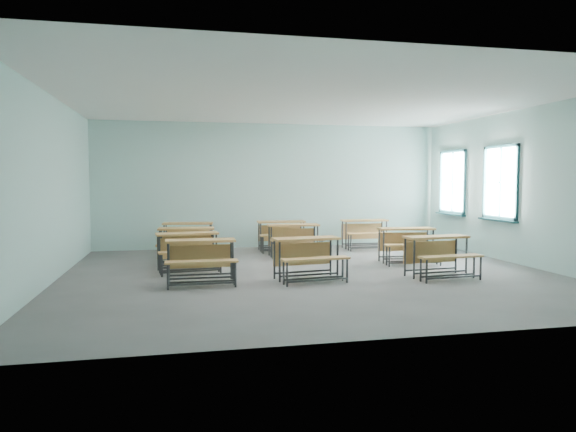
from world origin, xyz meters
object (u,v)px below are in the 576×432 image
object	(u,v)px
desk_unit_r0c1	(308,252)
desk_unit_r1c0	(188,246)
desk_unit_r3c0	(188,233)
desk_unit_r0c2	(439,250)
desk_unit_r2c0	(186,239)
desk_unit_r1c2	(408,240)
desk_unit_r0c0	(201,254)
desk_unit_r3c1	(282,231)
desk_unit_r3c2	(366,229)
desk_unit_r2c1	(294,235)

from	to	relation	value
desk_unit_r0c1	desk_unit_r1c0	size ratio (longest dim) A/B	0.99
desk_unit_r0c1	desk_unit_r3c0	xyz separation A→B (m)	(-2.01, 3.70, 0.00)
desk_unit_r0c2	desk_unit_r2c0	size ratio (longest dim) A/B	1.01
desk_unit_r0c1	desk_unit_r2c0	distance (m)	3.13
desk_unit_r2c0	desk_unit_r1c2	bearing A→B (deg)	-8.64
desk_unit_r0c1	desk_unit_r3c0	distance (m)	4.21
desk_unit_r0c2	desk_unit_r1c0	xyz separation A→B (m)	(-4.41, 1.54, 0.00)
desk_unit_r1c2	desk_unit_r0c0	bearing A→B (deg)	-158.39
desk_unit_r3c1	desk_unit_r3c2	distance (m)	2.17
desk_unit_r3c0	desk_unit_r0c0	bearing A→B (deg)	-80.34
desk_unit_r0c0	desk_unit_r3c2	world-z (taller)	same
desk_unit_r1c2	desk_unit_r3c1	size ratio (longest dim) A/B	1.05
desk_unit_r0c2	desk_unit_r2c1	bearing A→B (deg)	119.30
desk_unit_r0c0	desk_unit_r1c2	distance (m)	4.54
desk_unit_r3c1	desk_unit_r3c2	size ratio (longest dim) A/B	0.99
desk_unit_r1c0	desk_unit_r3c2	size ratio (longest dim) A/B	1.06
desk_unit_r0c0	desk_unit_r3c0	size ratio (longest dim) A/B	0.93
desk_unit_r1c0	desk_unit_r2c0	world-z (taller)	same
desk_unit_r1c2	desk_unit_r3c0	bearing A→B (deg)	158.00
desk_unit_r0c0	desk_unit_r3c2	distance (m)	5.60
desk_unit_r1c0	desk_unit_r2c1	xyz separation A→B (m)	(2.40, 1.41, 0.00)
desk_unit_r0c2	desk_unit_r1c2	size ratio (longest dim) A/B	1.00
desk_unit_r0c1	desk_unit_r3c2	distance (m)	4.42
desk_unit_r0c1	desk_unit_r2c1	xyz separation A→B (m)	(0.36, 2.71, 0.00)
desk_unit_r3c1	desk_unit_r1c0	bearing A→B (deg)	-132.81
desk_unit_r1c0	desk_unit_r2c1	world-z (taller)	same
desk_unit_r0c0	desk_unit_r3c2	bearing A→B (deg)	40.15
desk_unit_r3c2	desk_unit_r0c1	bearing A→B (deg)	-122.26
desk_unit_r0c1	desk_unit_r3c1	bearing A→B (deg)	79.42
desk_unit_r1c2	desk_unit_r2c1	bearing A→B (deg)	153.20
desk_unit_r2c0	desk_unit_r3c0	distance (m)	1.35
desk_unit_r3c1	desk_unit_r3c0	bearing A→B (deg)	-178.46
desk_unit_r0c2	desk_unit_r2c0	xyz separation A→B (m)	(-4.43, 2.60, 0.00)
desk_unit_r0c1	desk_unit_r3c2	xyz separation A→B (m)	(2.45, 3.68, 0.00)
desk_unit_r0c1	desk_unit_r3c2	size ratio (longest dim) A/B	1.05
desk_unit_r2c0	desk_unit_r3c1	size ratio (longest dim) A/B	1.03
desk_unit_r3c2	desk_unit_r3c1	bearing A→B (deg)	-179.79
desk_unit_r1c2	desk_unit_r3c0	distance (m)	5.09
desk_unit_r1c0	desk_unit_r1c2	bearing A→B (deg)	-6.53
desk_unit_r0c1	desk_unit_r3c1	size ratio (longest dim) A/B	1.06
desk_unit_r0c2	desk_unit_r2c0	bearing A→B (deg)	144.67
desk_unit_r2c0	desk_unit_r3c0	size ratio (longest dim) A/B	0.97
desk_unit_r2c0	desk_unit_r3c2	size ratio (longest dim) A/B	1.03
desk_unit_r0c1	desk_unit_r0c2	xyz separation A→B (m)	(2.37, -0.24, 0.00)
desk_unit_r1c0	desk_unit_r0c0	bearing A→B (deg)	-88.23
desk_unit_r0c1	desk_unit_r3c1	xyz separation A→B (m)	(0.28, 3.73, 0.00)
desk_unit_r0c2	desk_unit_r2c0	distance (m)	5.13
desk_unit_r0c2	desk_unit_r3c2	distance (m)	3.92
desk_unit_r1c2	desk_unit_r0c2	bearing A→B (deg)	-89.55
desk_unit_r3c0	desk_unit_r1c2	bearing A→B (deg)	-20.31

